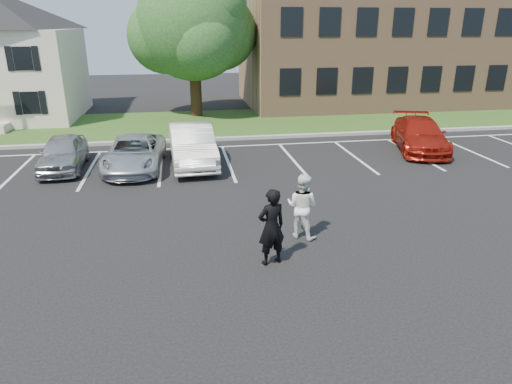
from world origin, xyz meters
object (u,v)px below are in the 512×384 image
at_px(man_black_suit, 271,227).
at_px(car_white_sedan, 192,145).
at_px(car_red_compact, 420,135).
at_px(man_white_shirt, 302,206).
at_px(car_silver_minivan, 135,153).
at_px(tree, 194,26).
at_px(car_silver_west, 63,153).
at_px(office_building, 398,43).

xyz_separation_m(man_black_suit, car_white_sedan, (-1.56, 8.78, -0.16)).
bearing_deg(man_black_suit, car_red_compact, -150.03).
relative_size(man_white_shirt, car_silver_minivan, 0.39).
xyz_separation_m(car_silver_minivan, car_red_compact, (12.70, 0.80, 0.07)).
bearing_deg(man_black_suit, man_white_shirt, -146.70).
bearing_deg(tree, car_silver_west, -119.50).
bearing_deg(car_silver_minivan, tree, 78.25).
bearing_deg(man_white_shirt, car_silver_minivan, -18.20).
relative_size(man_white_shirt, car_red_compact, 0.36).
bearing_deg(man_black_suit, car_silver_minivan, -82.06).
relative_size(man_black_suit, car_silver_minivan, 0.42).
xyz_separation_m(office_building, man_black_suit, (-13.91, -22.67, -3.19)).
relative_size(tree, car_red_compact, 1.78).
relative_size(man_black_suit, car_white_sedan, 0.39).
bearing_deg(car_white_sedan, office_building, 39.17).
distance_m(tree, man_white_shirt, 18.62).
distance_m(office_building, car_white_sedan, 21.06).
relative_size(office_building, tree, 2.55).
distance_m(office_building, man_black_suit, 26.79).
distance_m(car_silver_west, car_red_compact, 15.52).
bearing_deg(man_white_shirt, tree, -46.72).
distance_m(office_building, car_silver_minivan, 23.00).
xyz_separation_m(office_building, car_silver_west, (-20.59, -13.74, -3.49)).
height_order(tree, car_silver_west, tree).
bearing_deg(man_black_suit, office_building, -138.03).
bearing_deg(car_red_compact, car_silver_minivan, -160.38).
bearing_deg(man_white_shirt, office_building, -83.77).
height_order(car_white_sedan, car_red_compact, car_white_sedan).
distance_m(man_black_suit, car_red_compact, 12.83).
relative_size(car_silver_west, car_silver_minivan, 0.85).
distance_m(tree, car_white_sedan, 11.47).
distance_m(man_black_suit, car_silver_minivan, 9.34).
bearing_deg(man_black_suit, tree, -104.06).
xyz_separation_m(tree, man_black_suit, (0.82, -19.28, -4.38)).
bearing_deg(car_red_compact, tree, 150.07).
bearing_deg(car_silver_west, man_white_shirt, -46.24).
distance_m(office_building, man_white_shirt, 25.12).
xyz_separation_m(man_black_suit, man_white_shirt, (1.11, 1.31, -0.06)).
xyz_separation_m(office_building, car_silver_minivan, (-17.77, -14.17, -3.51)).
xyz_separation_m(car_silver_minivan, car_white_sedan, (2.31, 0.27, 0.16)).
distance_m(man_black_suit, car_silver_west, 11.15).
bearing_deg(office_building, car_silver_minivan, -141.44).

